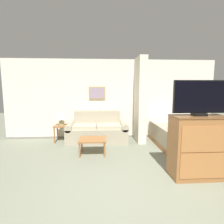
# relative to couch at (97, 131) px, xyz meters

# --- Properties ---
(ground_plane) EXTENTS (20.00, 20.00, 0.00)m
(ground_plane) POSITION_rel_couch_xyz_m (0.47, -3.00, -0.33)
(ground_plane) COLOR gray
(wall_back) EXTENTS (6.97, 0.16, 2.60)m
(wall_back) POSITION_rel_couch_xyz_m (0.47, 0.48, 0.96)
(wall_back) COLOR silver
(wall_back) RESTS_ON ground_plane
(wall_partition_pillar) EXTENTS (0.24, 0.82, 2.60)m
(wall_partition_pillar) POSITION_rel_couch_xyz_m (1.35, 0.01, 0.97)
(wall_partition_pillar) COLOR silver
(wall_partition_pillar) RESTS_ON ground_plane
(couch) EXTENTS (1.88, 0.84, 0.93)m
(couch) POSITION_rel_couch_xyz_m (0.00, 0.00, 0.00)
(couch) COLOR tan
(couch) RESTS_ON ground_plane
(coffee_table) EXTENTS (0.68, 0.55, 0.39)m
(coffee_table) POSITION_rel_couch_xyz_m (-0.09, -1.09, 0.01)
(coffee_table) COLOR #996033
(coffee_table) RESTS_ON ground_plane
(side_table) EXTENTS (0.44, 0.44, 0.52)m
(side_table) POSITION_rel_couch_xyz_m (-1.10, 0.04, 0.10)
(side_table) COLOR #996033
(side_table) RESTS_ON ground_plane
(table_lamp) EXTENTS (0.36, 0.36, 0.42)m
(table_lamp) POSITION_rel_couch_xyz_m (-1.10, 0.04, 0.47)
(table_lamp) COLOR tan
(table_lamp) RESTS_ON side_table
(tv_dresser) EXTENTS (0.97, 0.51, 1.16)m
(tv_dresser) POSITION_rel_couch_xyz_m (1.90, -2.38, 0.24)
(tv_dresser) COLOR #996033
(tv_dresser) RESTS_ON ground_plane
(tv) EXTENTS (0.99, 0.16, 0.64)m
(tv) POSITION_rel_couch_xyz_m (1.90, -2.38, 1.14)
(tv) COLOR black
(tv) RESTS_ON tv_dresser
(bed) EXTENTS (1.51, 1.91, 0.58)m
(bed) POSITION_rel_couch_xyz_m (2.49, -0.58, -0.04)
(bed) COLOR #996033
(bed) RESTS_ON ground_plane
(backpack) EXTENTS (0.30, 0.27, 0.37)m
(backpack) POSITION_rel_couch_xyz_m (2.49, -0.89, 0.44)
(backpack) COLOR black
(backpack) RESTS_ON bed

